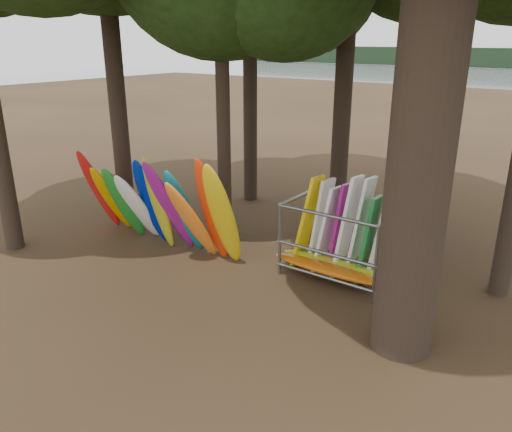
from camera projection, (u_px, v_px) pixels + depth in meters
The scene contains 3 objects.
ground at pixel (218, 282), 12.82m from camera, with size 120.00×120.00×0.00m, color #47331E.
kayak_row at pixel (157, 206), 14.41m from camera, with size 5.71×1.97×3.20m.
storage_rack at pixel (339, 244), 12.80m from camera, with size 3.20×1.53×2.86m.
Camera 1 is at (7.49, -8.78, 5.92)m, focal length 35.00 mm.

